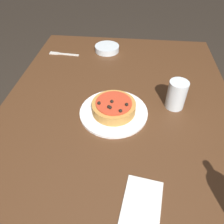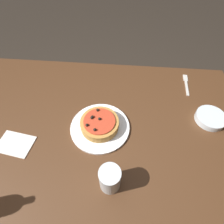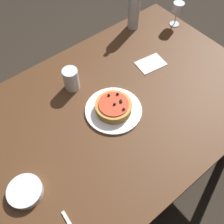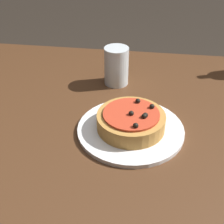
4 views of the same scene
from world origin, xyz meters
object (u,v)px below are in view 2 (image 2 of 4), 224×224
at_px(dinner_plate, 100,127).
at_px(pizza, 100,124).
at_px(dining_table, 92,137).
at_px(side_bowl, 210,118).
at_px(water_cup, 110,179).
at_px(fork, 186,83).

xyz_separation_m(dinner_plate, pizza, (-0.00, 0.00, 0.03)).
distance_m(dining_table, dinner_plate, 0.09).
height_order(pizza, side_bowl, pizza).
bearing_deg(dining_table, water_cup, -64.21).
distance_m(dinner_plate, water_cup, 0.28).
bearing_deg(water_cup, pizza, 105.92).
xyz_separation_m(dinner_plate, water_cup, (0.07, -0.26, 0.06)).
bearing_deg(dining_table, side_bowl, 10.42).
bearing_deg(dinner_plate, fork, 36.91).
relative_size(water_cup, fork, 0.70).
distance_m(dining_table, fork, 0.65).
distance_m(dinner_plate, pizza, 0.03).
height_order(water_cup, fork, water_cup).
xyz_separation_m(dining_table, dinner_plate, (0.05, 0.01, 0.08)).
xyz_separation_m(water_cup, side_bowl, (0.47, 0.36, -0.05)).
relative_size(dinner_plate, fork, 1.59).
relative_size(dining_table, fork, 8.59).
bearing_deg(dining_table, dinner_plate, 16.54).
xyz_separation_m(pizza, fork, (0.48, 0.36, -0.03)).
bearing_deg(fork, dining_table, 129.50).
relative_size(pizza, side_bowl, 1.25).
height_order(pizza, water_cup, water_cup).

